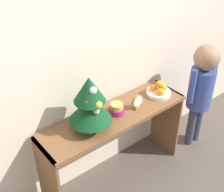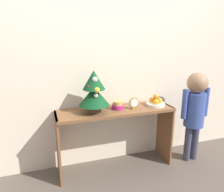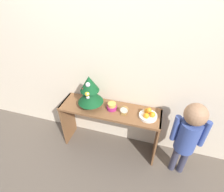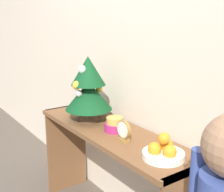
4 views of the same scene
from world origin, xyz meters
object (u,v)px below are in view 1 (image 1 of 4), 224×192
object	(u,v)px
fruit_bowl	(159,91)
child_figure	(202,84)
desk_clock	(137,102)
singing_bowl	(117,109)
mini_tree	(90,103)

from	to	relation	value
fruit_bowl	child_figure	world-z (taller)	child_figure
fruit_bowl	desk_clock	bearing A→B (deg)	-173.05
singing_bowl	fruit_bowl	bearing A→B (deg)	-2.88
fruit_bowl	desk_clock	distance (m)	0.28
singing_bowl	child_figure	distance (m)	0.89
desk_clock	singing_bowl	bearing A→B (deg)	161.09
desk_clock	child_figure	bearing A→B (deg)	-6.14
singing_bowl	child_figure	world-z (taller)	child_figure
mini_tree	desk_clock	xyz separation A→B (m)	(0.42, -0.03, -0.16)
mini_tree	child_figure	size ratio (longest dim) A/B	0.41
mini_tree	fruit_bowl	bearing A→B (deg)	0.22
singing_bowl	desk_clock	size ratio (longest dim) A/B	0.99
fruit_bowl	mini_tree	bearing A→B (deg)	-179.78
singing_bowl	child_figure	size ratio (longest dim) A/B	0.12
fruit_bowl	singing_bowl	xyz separation A→B (m)	(-0.44, 0.02, 0.00)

